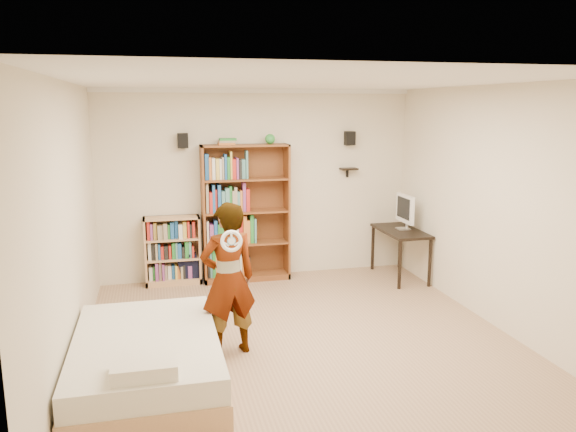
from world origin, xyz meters
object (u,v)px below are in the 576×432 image
low_bookshelf (173,251)px  person (228,279)px  computer_desk (400,254)px  daybed (147,355)px  tall_bookshelf (246,213)px

low_bookshelf → person: person is taller
computer_desk → daybed: bearing=-145.5°
low_bookshelf → computer_desk: (3.22, -0.48, -0.12)m
person → tall_bookshelf: bearing=-115.1°
computer_desk → person: bearing=-144.7°
computer_desk → person: (-2.75, -1.95, 0.42)m
person → low_bookshelf: bearing=-90.8°
tall_bookshelf → low_bookshelf: 1.15m
person → daybed: bearing=20.2°
low_bookshelf → person: 2.49m
tall_bookshelf → computer_desk: 2.31m
computer_desk → person: 3.40m
person → computer_desk: bearing=-156.3°
computer_desk → person: person is taller
low_bookshelf → tall_bookshelf: bearing=-1.9°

